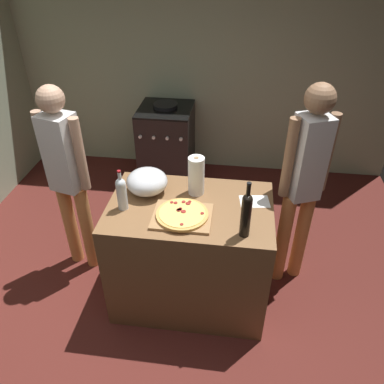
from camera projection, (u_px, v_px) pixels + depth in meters
The scene contains 13 objects.
ground_plane at pixel (176, 235), 3.83m from camera, with size 4.71×3.47×0.02m, color #511E19.
kitchen_wall_rear at pixel (195, 62), 4.29m from camera, with size 4.71×0.10×2.60m, color #99A889.
counter at pixel (190, 253), 2.95m from camera, with size 1.18×0.76×0.93m, color brown.
cutting_board at pixel (182, 216), 2.56m from camera, with size 0.40×0.32×0.02m, color #9E7247.
pizza at pixel (182, 214), 2.55m from camera, with size 0.36×0.36×0.03m.
mixing_bowl at pixel (147, 182), 2.77m from camera, with size 0.30×0.30×0.18m.
paper_towel_roll at pixel (196, 176), 2.73m from camera, with size 0.12×0.12×0.30m.
wine_bottle_dark at pixel (122, 192), 2.58m from camera, with size 0.07×0.07×0.31m.
wine_bottle_green at pixel (246, 213), 2.33m from camera, with size 0.07×0.07×0.40m.
recipe_sheet at pixel (255, 202), 2.72m from camera, with size 0.21×0.15×0.00m, color white.
stove at pixel (167, 143), 4.48m from camera, with size 0.60×0.63×0.94m.
person_in_stripes at pixel (67, 172), 2.97m from camera, with size 0.39×0.25×1.67m.
person_in_red at pixel (304, 179), 2.81m from camera, with size 0.36×0.27×1.74m.
Camera 1 is at (0.54, -1.41, 2.54)m, focal length 35.38 mm.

